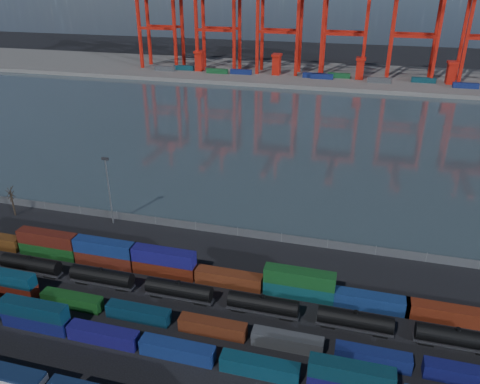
# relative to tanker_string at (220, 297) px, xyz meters

# --- Properties ---
(ground) EXTENTS (700.00, 700.00, 0.00)m
(ground) POSITION_rel_tanker_string_xyz_m (-3.49, -3.57, -1.96)
(ground) COLOR black
(ground) RESTS_ON ground
(harbor_water) EXTENTS (700.00, 700.00, 0.00)m
(harbor_water) POSITION_rel_tanker_string_xyz_m (-3.49, 101.43, -1.95)
(harbor_water) COLOR #2F3E45
(harbor_water) RESTS_ON ground
(far_quay) EXTENTS (700.00, 70.00, 2.00)m
(far_quay) POSITION_rel_tanker_string_xyz_m (-3.49, 206.43, -0.96)
(far_quay) COLOR #514F4C
(far_quay) RESTS_ON ground
(container_row_south) EXTENTS (140.06, 2.40, 5.12)m
(container_row_south) POSITION_rel_tanker_string_xyz_m (-4.08, -13.20, 0.12)
(container_row_south) COLOR #414547
(container_row_south) RESTS_ON ground
(container_row_mid) EXTENTS (140.50, 2.30, 4.90)m
(container_row_mid) POSITION_rel_tanker_string_xyz_m (-18.78, -6.81, -0.35)
(container_row_mid) COLOR #414346
(container_row_mid) RESTS_ON ground
(container_row_north) EXTENTS (141.86, 2.61, 5.57)m
(container_row_north) POSITION_rel_tanker_string_xyz_m (-14.28, 6.47, 0.18)
(container_row_north) COLOR navy
(container_row_north) RESTS_ON ground
(tanker_string) EXTENTS (90.19, 2.73, 3.90)m
(tanker_string) POSITION_rel_tanker_string_xyz_m (0.00, 0.00, 0.00)
(tanker_string) COLOR black
(tanker_string) RESTS_ON ground
(waterfront_fence) EXTENTS (160.12, 0.12, 2.20)m
(waterfront_fence) POSITION_rel_tanker_string_xyz_m (-3.49, 24.43, -0.95)
(waterfront_fence) COLOR #595B5E
(waterfront_fence) RESTS_ON ground
(bare_tree) EXTENTS (1.91, 1.99, 7.69)m
(bare_tree) POSITION_rel_tanker_string_xyz_m (-58.58, 19.76, 1.85)
(bare_tree) COLOR black
(bare_tree) RESTS_ON ground
(yard_light_mast) EXTENTS (1.60, 0.40, 16.60)m
(yard_light_mast) POSITION_rel_tanker_string_xyz_m (-33.49, 22.43, 7.34)
(yard_light_mast) COLOR slate
(yard_light_mast) RESTS_ON ground
(gantry_cranes) EXTENTS (199.78, 47.59, 64.44)m
(gantry_cranes) POSITION_rel_tanker_string_xyz_m (-10.99, 199.72, 37.54)
(gantry_cranes) COLOR red
(gantry_cranes) RESTS_ON ground
(quay_containers) EXTENTS (172.58, 10.99, 2.60)m
(quay_containers) POSITION_rel_tanker_string_xyz_m (-14.49, 191.89, 1.34)
(quay_containers) COLOR navy
(quay_containers) RESTS_ON far_quay
(straddle_carriers) EXTENTS (140.00, 7.00, 11.10)m
(straddle_carriers) POSITION_rel_tanker_string_xyz_m (-5.99, 196.43, 5.86)
(straddle_carriers) COLOR red
(straddle_carriers) RESTS_ON far_quay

